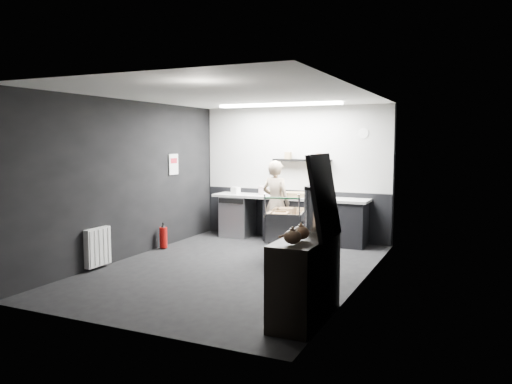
% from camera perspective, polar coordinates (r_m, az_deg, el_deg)
% --- Properties ---
extents(floor, '(5.50, 5.50, 0.00)m').
position_cam_1_polar(floor, '(7.96, -2.53, -8.74)').
color(floor, black).
rests_on(floor, ground).
extents(ceiling, '(5.50, 5.50, 0.00)m').
position_cam_1_polar(ceiling, '(7.74, -2.62, 11.00)').
color(ceiling, white).
rests_on(ceiling, wall_back).
extents(wall_back, '(5.50, 0.00, 5.50)m').
position_cam_1_polar(wall_back, '(10.25, 4.45, 2.19)').
color(wall_back, black).
rests_on(wall_back, floor).
extents(wall_front, '(5.50, 0.00, 5.50)m').
position_cam_1_polar(wall_front, '(5.45, -15.89, -1.32)').
color(wall_front, black).
rests_on(wall_front, floor).
extents(wall_left, '(0.00, 5.50, 5.50)m').
position_cam_1_polar(wall_left, '(8.82, -14.22, 1.42)').
color(wall_left, black).
rests_on(wall_left, floor).
extents(wall_right, '(0.00, 5.50, 5.50)m').
position_cam_1_polar(wall_right, '(7.05, 12.04, 0.38)').
color(wall_right, black).
rests_on(wall_right, floor).
extents(kitchen_wall_panel, '(3.95, 0.02, 1.70)m').
position_cam_1_polar(kitchen_wall_panel, '(10.21, 4.44, 4.98)').
color(kitchen_wall_panel, '#B3B2AE').
rests_on(kitchen_wall_panel, wall_back).
extents(dado_panel, '(3.95, 0.02, 1.00)m').
position_cam_1_polar(dado_panel, '(10.32, 4.38, -2.53)').
color(dado_panel, black).
rests_on(dado_panel, wall_back).
extents(floating_shelf, '(1.20, 0.22, 0.04)m').
position_cam_1_polar(floating_shelf, '(10.05, 5.28, 3.65)').
color(floating_shelf, black).
rests_on(floating_shelf, wall_back).
extents(wall_clock, '(0.20, 0.03, 0.20)m').
position_cam_1_polar(wall_clock, '(9.81, 12.18, 6.58)').
color(wall_clock, white).
rests_on(wall_clock, wall_back).
extents(poster, '(0.02, 0.30, 0.40)m').
position_cam_1_polar(poster, '(9.85, -9.42, 3.14)').
color(poster, silver).
rests_on(poster, wall_left).
extents(poster_red_band, '(0.02, 0.22, 0.10)m').
position_cam_1_polar(poster_red_band, '(9.84, -9.40, 3.55)').
color(poster_red_band, red).
rests_on(poster_red_band, poster).
extents(radiator, '(0.10, 0.50, 0.60)m').
position_cam_1_polar(radiator, '(8.25, -17.65, -6.01)').
color(radiator, white).
rests_on(radiator, wall_left).
extents(ceiling_strip, '(2.40, 0.20, 0.04)m').
position_cam_1_polar(ceiling_strip, '(9.41, 2.60, 9.91)').
color(ceiling_strip, white).
rests_on(ceiling_strip, ceiling).
extents(prep_counter, '(3.20, 0.61, 0.90)m').
position_cam_1_polar(prep_counter, '(9.99, 4.49, -3.06)').
color(prep_counter, black).
rests_on(prep_counter, floor).
extents(person, '(0.66, 0.50, 1.63)m').
position_cam_1_polar(person, '(9.61, 2.28, -1.24)').
color(person, beige).
rests_on(person, floor).
extents(shopping_cart, '(0.79, 1.11, 1.10)m').
position_cam_1_polar(shopping_cart, '(8.61, 3.52, -4.03)').
color(shopping_cart, silver).
rests_on(shopping_cart, floor).
extents(sideboard, '(0.53, 1.25, 1.87)m').
position_cam_1_polar(sideboard, '(5.70, 5.86, -8.57)').
color(sideboard, black).
rests_on(sideboard, floor).
extents(fire_extinguisher, '(0.14, 0.14, 0.47)m').
position_cam_1_polar(fire_extinguisher, '(9.47, -10.54, -5.04)').
color(fire_extinguisher, '#A90E0B').
rests_on(fire_extinguisher, floor).
extents(cardboard_box, '(0.52, 0.44, 0.09)m').
position_cam_1_polar(cardboard_box, '(9.88, 4.41, -0.30)').
color(cardboard_box, '#91784D').
rests_on(cardboard_box, prep_counter).
extents(pink_tub, '(0.18, 0.18, 0.18)m').
position_cam_1_polar(pink_tub, '(10.19, 0.80, 0.16)').
color(pink_tub, beige).
rests_on(pink_tub, prep_counter).
extents(white_container, '(0.19, 0.17, 0.14)m').
position_cam_1_polar(white_container, '(10.40, -2.34, 0.17)').
color(white_container, white).
rests_on(white_container, prep_counter).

